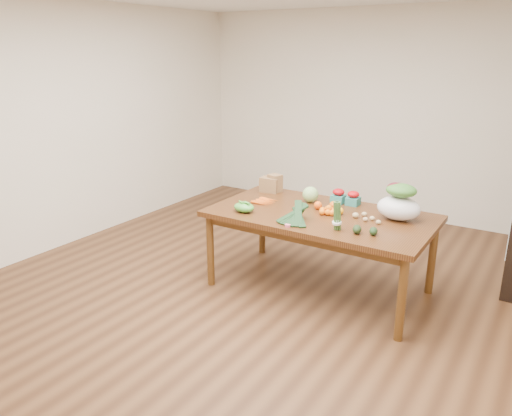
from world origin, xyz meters
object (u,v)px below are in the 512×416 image
Objects in this scene: mandarin_cluster at (329,210)px; paper_bag at (270,183)px; cabbage at (310,195)px; dining_table at (319,252)px; salad_bag at (399,204)px; kale_bunch at (294,214)px; asparagus_bundle at (337,216)px.

paper_bag is at bearing 156.36° from mandarin_cluster.
mandarin_cluster is at bearing -38.90° from cabbage.
paper_bag reaches higher than cabbage.
mandarin_cluster is (0.07, 0.01, 0.42)m from dining_table.
dining_table is 0.85m from salad_bag.
kale_bunch is 1.06× the size of salad_bag.
cabbage is at bearing 176.25° from salad_bag.
salad_bag is at bearing 18.52° from mandarin_cluster.
salad_bag reaches higher than cabbage.
salad_bag is (0.34, 0.53, 0.02)m from asparagus_bundle.
asparagus_bundle is (1.06, -0.71, 0.03)m from paper_bag.
paper_bag is at bearing 131.98° from kale_bunch.
asparagus_bundle reaches higher than cabbage.
asparagus_bundle is (0.38, 0.04, 0.05)m from kale_bunch.
dining_table is at bearing -170.61° from mandarin_cluster.
kale_bunch reaches higher than cabbage.
salad_bag is at bearing 17.38° from dining_table.
cabbage is 0.39× the size of kale_bunch.
mandarin_cluster is 0.42m from asparagus_bundle.
cabbage is at bearing -12.37° from paper_bag.
dining_table is 0.43m from mandarin_cluster.
mandarin_cluster reaches higher than dining_table.
mandarin_cluster is 0.48× the size of salad_bag.
dining_table is at bearing 77.11° from kale_bunch.
dining_table is 7.61× the size of paper_bag.
kale_bunch is (0.68, -0.75, -0.01)m from paper_bag.
paper_bag is 0.69× the size of salad_bag.
cabbage is at bearing 131.96° from asparagus_bundle.
mandarin_cluster is at bearing 67.99° from kale_bunch.
dining_table is at bearing -162.44° from salad_bag.
cabbage is 0.88m from salad_bag.
kale_bunch is at bearing -111.84° from mandarin_cluster.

